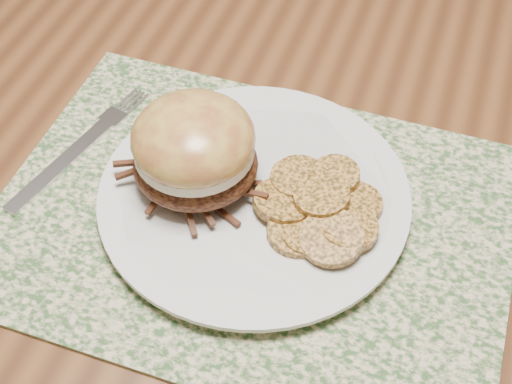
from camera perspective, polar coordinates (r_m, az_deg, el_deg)
ground at (r=1.41m, az=-8.21°, el=-13.44°), size 3.50×3.50×0.00m
dining_table at (r=0.87m, az=-13.07°, el=6.81°), size 1.50×0.90×0.75m
placemat at (r=0.63m, az=-0.33°, el=-2.21°), size 0.45×0.33×0.00m
dinner_plate at (r=0.63m, az=-0.14°, el=-0.37°), size 0.26×0.26×0.02m
pork_sandwich at (r=0.61m, az=-4.97°, el=3.42°), size 0.14×0.13×0.08m
roasted_potatoes at (r=0.61m, az=4.91°, el=-1.23°), size 0.13×0.13×0.03m
fork at (r=0.70m, az=-13.82°, el=3.54°), size 0.06×0.19×0.00m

